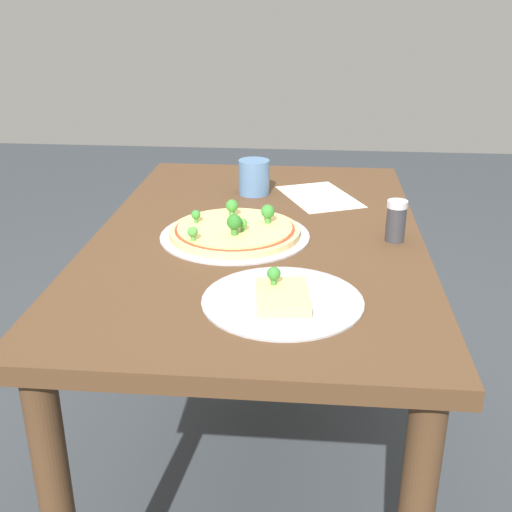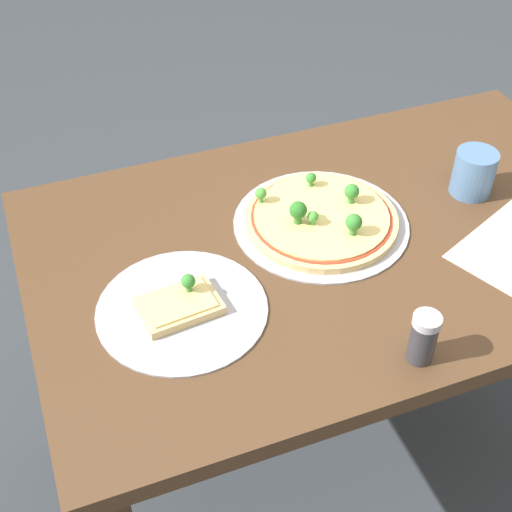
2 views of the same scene
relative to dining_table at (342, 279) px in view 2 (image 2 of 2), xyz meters
name	(u,v)px [view 2 (image 2 of 2)]	position (x,y,z in m)	size (l,w,h in m)	color
ground_plane	(322,457)	(0.00, 0.00, -0.64)	(8.00, 8.00, 0.00)	#33383D
dining_table	(342,279)	(0.00, 0.00, 0.00)	(1.19, 0.74, 0.76)	#4C331E
pizza_tray_whole	(321,219)	(-0.03, 0.05, 0.12)	(0.34, 0.34, 0.07)	#A3A3A8
pizza_tray_slice	(181,307)	(-0.35, -0.07, 0.12)	(0.29, 0.29, 0.06)	#A3A3A8
drinking_cup	(474,173)	(0.30, 0.04, 0.16)	(0.08, 0.08, 0.09)	#4C7099
condiment_shaker	(423,338)	(-0.02, -0.31, 0.16)	(0.04, 0.04, 0.09)	#333338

